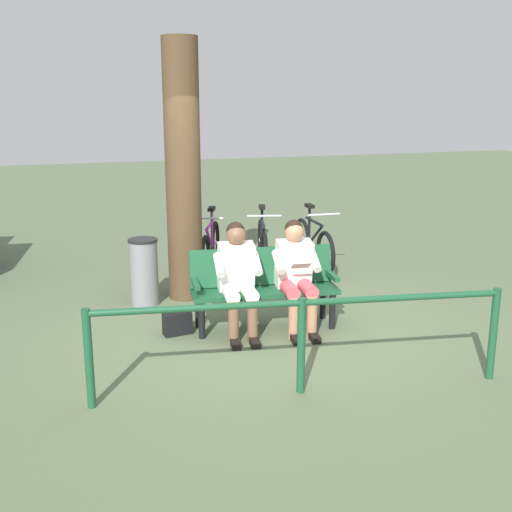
% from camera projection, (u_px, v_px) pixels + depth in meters
% --- Properties ---
extents(ground_plane, '(40.00, 40.00, 0.00)m').
position_uv_depth(ground_plane, '(273.00, 328.00, 6.90)').
color(ground_plane, '#566647').
extents(bench, '(1.65, 0.69, 0.87)m').
position_uv_depth(bench, '(264.00, 282.00, 6.86)').
color(bench, '#194C2D').
rests_on(bench, ground).
extents(person_reading, '(0.53, 0.80, 1.20)m').
position_uv_depth(person_reading, '(296.00, 270.00, 6.73)').
color(person_reading, white).
rests_on(person_reading, ground).
extents(person_companion, '(0.53, 0.80, 1.20)m').
position_uv_depth(person_companion, '(238.00, 274.00, 6.61)').
color(person_companion, white).
rests_on(person_companion, ground).
extents(handbag, '(0.31, 0.17, 0.24)m').
position_uv_depth(handbag, '(177.00, 324.00, 6.69)').
color(handbag, black).
rests_on(handbag, ground).
extents(tree_trunk, '(0.43, 0.43, 3.18)m').
position_uv_depth(tree_trunk, '(183.00, 173.00, 7.62)').
color(tree_trunk, '#4C3823').
rests_on(tree_trunk, ground).
extents(litter_bin, '(0.36, 0.36, 0.83)m').
position_uv_depth(litter_bin, '(144.00, 272.00, 7.61)').
color(litter_bin, slate).
rests_on(litter_bin, ground).
extents(bicycle_purple, '(0.48, 1.68, 0.94)m').
position_uv_depth(bicycle_purple, '(313.00, 244.00, 9.32)').
color(bicycle_purple, black).
rests_on(bicycle_purple, ground).
extents(bicycle_blue, '(0.62, 1.63, 0.94)m').
position_uv_depth(bicycle_blue, '(263.00, 246.00, 9.23)').
color(bicycle_blue, black).
rests_on(bicycle_blue, ground).
extents(bicycle_red, '(0.75, 1.57, 0.94)m').
position_uv_depth(bicycle_red, '(210.00, 248.00, 9.07)').
color(bicycle_red, black).
rests_on(bicycle_red, ground).
extents(railing_fence, '(3.52, 0.70, 0.85)m').
position_uv_depth(railing_fence, '(302.00, 326.00, 5.24)').
color(railing_fence, '#194C2D').
rests_on(railing_fence, ground).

